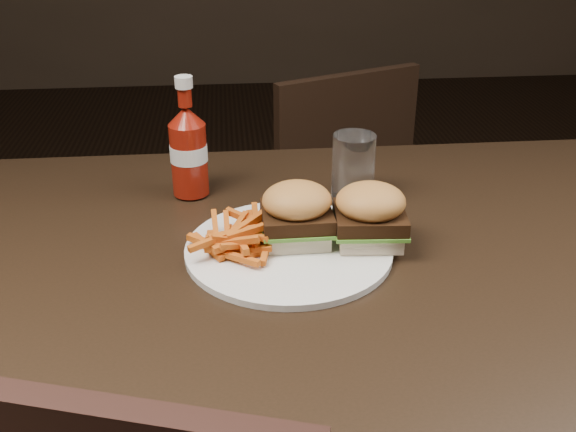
{
  "coord_description": "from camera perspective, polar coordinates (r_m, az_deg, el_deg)",
  "views": [
    {
      "loc": [
        -0.1,
        -0.76,
        1.21
      ],
      "look_at": [
        -0.02,
        0.03,
        0.8
      ],
      "focal_mm": 42.0,
      "sensor_mm": 36.0,
      "label": 1
    }
  ],
  "objects": [
    {
      "name": "ketchup_bottle",
      "position": [
        1.06,
        -8.37,
        4.77
      ],
      "size": [
        0.08,
        0.08,
        0.11
      ],
      "primitive_type": "cylinder",
      "rotation": [
        0.0,
        0.0,
        -0.43
      ],
      "color": "maroon",
      "rests_on": "dining_table"
    },
    {
      "name": "chair_far",
      "position": [
        1.74,
        1.72,
        0.55
      ],
      "size": [
        0.48,
        0.48,
        0.04
      ],
      "primitive_type": "cube",
      "rotation": [
        0.0,
        0.0,
        3.54
      ],
      "color": "black",
      "rests_on": "ground"
    },
    {
      "name": "dining_table",
      "position": [
        0.9,
        1.7,
        -4.86
      ],
      "size": [
        1.2,
        0.8,
        0.04
      ],
      "primitive_type": "cube",
      "color": "black",
      "rests_on": "ground"
    },
    {
      "name": "fries_pile",
      "position": [
        0.88,
        -4.05,
        -1.66
      ],
      "size": [
        0.11,
        0.11,
        0.04
      ],
      "primitive_type": null,
      "rotation": [
        0.0,
        0.0,
        -0.03
      ],
      "color": "orange",
      "rests_on": "plate"
    },
    {
      "name": "sandwich_half_b",
      "position": [
        0.91,
        6.85,
        -1.54
      ],
      "size": [
        0.09,
        0.08,
        0.02
      ],
      "primitive_type": "cube",
      "rotation": [
        0.0,
        0.0,
        -0.07
      ],
      "color": "beige",
      "rests_on": "plate"
    },
    {
      "name": "sandwich_half_a",
      "position": [
        0.91,
        0.74,
        -1.44
      ],
      "size": [
        0.08,
        0.08,
        0.02
      ],
      "primitive_type": "cube",
      "rotation": [
        0.0,
        0.0,
        0.01
      ],
      "color": "beige",
      "rests_on": "plate"
    },
    {
      "name": "plate",
      "position": [
        0.9,
        0.06,
        -2.83
      ],
      "size": [
        0.28,
        0.28,
        0.01
      ],
      "primitive_type": "cylinder",
      "color": "white",
      "rests_on": "dining_table"
    },
    {
      "name": "tumbler",
      "position": [
        1.03,
        5.55,
        4.14
      ],
      "size": [
        0.07,
        0.07,
        0.1
      ],
      "primitive_type": "cylinder",
      "rotation": [
        0.0,
        0.0,
        0.15
      ],
      "color": "white",
      "rests_on": "dining_table"
    }
  ]
}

